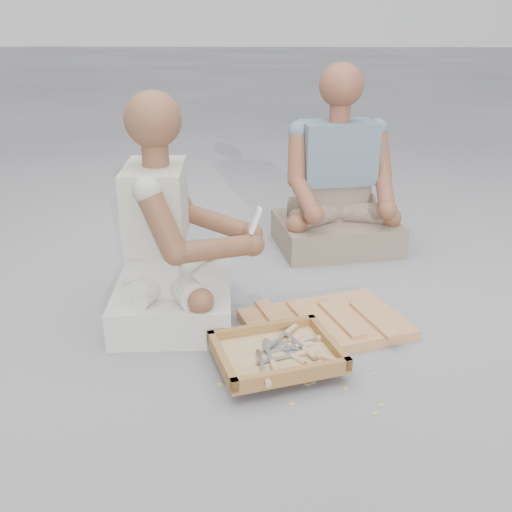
{
  "coord_description": "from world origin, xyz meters",
  "views": [
    {
      "loc": [
        0.08,
        -1.94,
        1.18
      ],
      "look_at": [
        -0.0,
        0.2,
        0.3
      ],
      "focal_mm": 40.0,
      "sensor_mm": 36.0,
      "label": 1
    }
  ],
  "objects_px": {
    "craftsman": "(170,245)",
    "companion": "(337,189)",
    "tool_tray": "(277,354)",
    "carved_panel": "(325,324)"
  },
  "relations": [
    {
      "from": "carved_panel",
      "to": "companion",
      "type": "relative_size",
      "value": 0.64
    },
    {
      "from": "carved_panel",
      "to": "craftsman",
      "type": "relative_size",
      "value": 0.67
    },
    {
      "from": "tool_tray",
      "to": "craftsman",
      "type": "bearing_deg",
      "value": 138.03
    },
    {
      "from": "companion",
      "to": "carved_panel",
      "type": "bearing_deg",
      "value": 69.62
    },
    {
      "from": "tool_tray",
      "to": "craftsman",
      "type": "distance_m",
      "value": 0.65
    },
    {
      "from": "carved_panel",
      "to": "tool_tray",
      "type": "bearing_deg",
      "value": -123.69
    },
    {
      "from": "craftsman",
      "to": "tool_tray",
      "type": "bearing_deg",
      "value": 43.17
    },
    {
      "from": "craftsman",
      "to": "carved_panel",
      "type": "bearing_deg",
      "value": 76.22
    },
    {
      "from": "craftsman",
      "to": "companion",
      "type": "relative_size",
      "value": 0.95
    },
    {
      "from": "carved_panel",
      "to": "tool_tray",
      "type": "height_order",
      "value": "tool_tray"
    }
  ]
}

